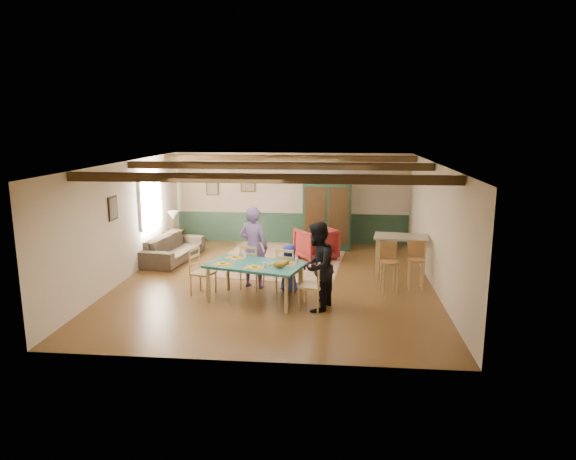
# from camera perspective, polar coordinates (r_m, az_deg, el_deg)

# --- Properties ---
(floor) EXTENTS (8.00, 8.00, 0.00)m
(floor) POSITION_cam_1_polar(r_m,az_deg,el_deg) (11.77, -1.36, -5.79)
(floor) COLOR #513216
(floor) RESTS_ON ground
(wall_back) EXTENTS (7.00, 0.02, 2.70)m
(wall_back) POSITION_cam_1_polar(r_m,az_deg,el_deg) (15.36, 0.38, 3.54)
(wall_back) COLOR beige
(wall_back) RESTS_ON floor
(wall_left) EXTENTS (0.02, 8.00, 2.70)m
(wall_left) POSITION_cam_1_polar(r_m,az_deg,el_deg) (12.34, -17.75, 0.94)
(wall_left) COLOR beige
(wall_left) RESTS_ON floor
(wall_right) EXTENTS (0.02, 8.00, 2.70)m
(wall_right) POSITION_cam_1_polar(r_m,az_deg,el_deg) (11.56, 16.10, 0.33)
(wall_right) COLOR beige
(wall_right) RESTS_ON floor
(ceiling) EXTENTS (7.00, 8.00, 0.02)m
(ceiling) POSITION_cam_1_polar(r_m,az_deg,el_deg) (11.25, -1.42, 7.44)
(ceiling) COLOR white
(ceiling) RESTS_ON wall_back
(wainscot_back) EXTENTS (6.95, 0.03, 0.90)m
(wainscot_back) POSITION_cam_1_polar(r_m,az_deg,el_deg) (15.49, 0.36, 0.23)
(wainscot_back) COLOR #1C3324
(wainscot_back) RESTS_ON floor
(ceiling_beam_front) EXTENTS (6.95, 0.16, 0.16)m
(ceiling_beam_front) POSITION_cam_1_polar(r_m,az_deg,el_deg) (8.99, -3.17, 5.75)
(ceiling_beam_front) COLOR black
(ceiling_beam_front) RESTS_ON ceiling
(ceiling_beam_mid) EXTENTS (6.95, 0.16, 0.16)m
(ceiling_beam_mid) POSITION_cam_1_polar(r_m,az_deg,el_deg) (11.66, -1.19, 7.14)
(ceiling_beam_mid) COLOR black
(ceiling_beam_mid) RESTS_ON ceiling
(ceiling_beam_back) EXTENTS (6.95, 0.16, 0.16)m
(ceiling_beam_back) POSITION_cam_1_polar(r_m,az_deg,el_deg) (14.24, 0.02, 7.99)
(ceiling_beam_back) COLOR black
(ceiling_beam_back) RESTS_ON ceiling
(window_left) EXTENTS (0.06, 1.60, 1.30)m
(window_left) POSITION_cam_1_polar(r_m,az_deg,el_deg) (13.86, -14.96, 3.08)
(window_left) COLOR white
(window_left) RESTS_ON wall_left
(picture_left_wall) EXTENTS (0.04, 0.42, 0.52)m
(picture_left_wall) POSITION_cam_1_polar(r_m,az_deg,el_deg) (11.72, -18.87, 2.30)
(picture_left_wall) COLOR gray
(picture_left_wall) RESTS_ON wall_left
(picture_back_a) EXTENTS (0.45, 0.04, 0.55)m
(picture_back_a) POSITION_cam_1_polar(r_m,az_deg,el_deg) (15.44, -4.46, 5.23)
(picture_back_a) COLOR gray
(picture_back_a) RESTS_ON wall_back
(picture_back_b) EXTENTS (0.38, 0.04, 0.48)m
(picture_back_b) POSITION_cam_1_polar(r_m,az_deg,el_deg) (15.68, -8.43, 4.69)
(picture_back_b) COLOR gray
(picture_back_b) RESTS_ON wall_back
(dining_table) EXTENTS (2.10, 1.52, 0.78)m
(dining_table) POSITION_cam_1_polar(r_m,az_deg,el_deg) (10.44, -3.66, -5.86)
(dining_table) COLOR #1D5C50
(dining_table) RESTS_ON floor
(dining_chair_far_left) EXTENTS (0.55, 0.56, 0.99)m
(dining_chair_far_left) POSITION_cam_1_polar(r_m,az_deg,el_deg) (11.23, -4.00, -4.03)
(dining_chair_far_left) COLOR tan
(dining_chair_far_left) RESTS_ON floor
(dining_chair_far_right) EXTENTS (0.55, 0.56, 0.99)m
(dining_chair_far_right) POSITION_cam_1_polar(r_m,az_deg,el_deg) (10.92, -0.01, -4.47)
(dining_chair_far_right) COLOR tan
(dining_chair_far_right) RESTS_ON floor
(dining_chair_end_left) EXTENTS (0.56, 0.55, 0.99)m
(dining_chair_end_left) POSITION_cam_1_polar(r_m,az_deg,el_deg) (10.95, -9.41, -4.59)
(dining_chair_end_left) COLOR tan
(dining_chair_end_left) RESTS_ON floor
(dining_chair_end_right) EXTENTS (0.56, 0.55, 0.99)m
(dining_chair_end_right) POSITION_cam_1_polar(r_m,az_deg,el_deg) (9.99, 2.66, -6.05)
(dining_chair_end_right) COLOR tan
(dining_chair_end_right) RESTS_ON floor
(person_man) EXTENTS (0.75, 0.59, 1.80)m
(person_man) POSITION_cam_1_polar(r_m,az_deg,el_deg) (11.20, -3.85, -1.93)
(person_man) COLOR slate
(person_man) RESTS_ON floor
(person_woman) EXTENTS (0.86, 0.98, 1.73)m
(person_woman) POSITION_cam_1_polar(r_m,az_deg,el_deg) (9.85, 3.26, -4.08)
(person_woman) COLOR black
(person_woman) RESTS_ON floor
(person_child) EXTENTS (0.59, 0.46, 1.05)m
(person_child) POSITION_cam_1_polar(r_m,az_deg,el_deg) (10.98, 0.15, -4.21)
(person_child) COLOR #26339A
(person_child) RESTS_ON floor
(cat) EXTENTS (0.40, 0.24, 0.19)m
(cat) POSITION_cam_1_polar(r_m,az_deg,el_deg) (9.99, -0.94, -3.74)
(cat) COLOR #BB7221
(cat) RESTS_ON dining_table
(place_setting_near_left) EXTENTS (0.49, 0.42, 0.11)m
(place_setting_near_left) POSITION_cam_1_polar(r_m,az_deg,el_deg) (10.34, -7.20, -3.53)
(place_setting_near_left) COLOR gold
(place_setting_near_left) RESTS_ON dining_table
(place_setting_near_center) EXTENTS (0.49, 0.42, 0.11)m
(place_setting_near_center) POSITION_cam_1_polar(r_m,az_deg,el_deg) (10.04, -3.77, -3.92)
(place_setting_near_center) COLOR gold
(place_setting_near_center) RESTS_ON dining_table
(place_setting_far_left) EXTENTS (0.49, 0.42, 0.11)m
(place_setting_far_left) POSITION_cam_1_polar(r_m,az_deg,el_deg) (10.78, -5.89, -2.85)
(place_setting_far_left) COLOR gold
(place_setting_far_left) RESTS_ON dining_table
(place_setting_far_right) EXTENTS (0.49, 0.42, 0.11)m
(place_setting_far_right) POSITION_cam_1_polar(r_m,az_deg,el_deg) (10.33, -0.18, -3.45)
(place_setting_far_right) COLOR gold
(place_setting_far_right) RESTS_ON dining_table
(area_rug) EXTENTS (3.55, 4.07, 0.01)m
(area_rug) POSITION_cam_1_polar(r_m,az_deg,el_deg) (13.60, -0.82, -3.34)
(area_rug) COLOR #C0B38B
(area_rug) RESTS_ON floor
(armoire) EXTENTS (1.53, 0.69, 2.12)m
(armoire) POSITION_cam_1_polar(r_m,az_deg,el_deg) (14.59, 4.30, 1.90)
(armoire) COLOR #143222
(armoire) RESTS_ON floor
(armchair) EXTENTS (1.28, 1.29, 0.85)m
(armchair) POSITION_cam_1_polar(r_m,az_deg,el_deg) (13.60, 3.13, -1.53)
(armchair) COLOR #541013
(armchair) RESTS_ON floor
(sofa) EXTENTS (1.16, 2.32, 0.65)m
(sofa) POSITION_cam_1_polar(r_m,az_deg,el_deg) (13.87, -12.58, -1.96)
(sofa) COLOR #392F23
(sofa) RESTS_ON floor
(end_table) EXTENTS (0.52, 0.52, 0.60)m
(end_table) POSITION_cam_1_polar(r_m,az_deg,el_deg) (14.80, -12.55, -1.19)
(end_table) COLOR black
(end_table) RESTS_ON floor
(table_lamp) EXTENTS (0.31, 0.31, 0.55)m
(table_lamp) POSITION_cam_1_polar(r_m,az_deg,el_deg) (14.68, -12.65, 1.00)
(table_lamp) COLOR beige
(table_lamp) RESTS_ON end_table
(counter_table) EXTENTS (1.29, 0.86, 1.01)m
(counter_table) POSITION_cam_1_polar(r_m,az_deg,el_deg) (12.21, 12.35, -2.95)
(counter_table) COLOR #B3A58B
(counter_table) RESTS_ON floor
(bar_stool_left) EXTENTS (0.43, 0.46, 1.08)m
(bar_stool_left) POSITION_cam_1_polar(r_m,az_deg,el_deg) (11.09, 11.17, -4.20)
(bar_stool_left) COLOR #9E6E3D
(bar_stool_left) RESTS_ON floor
(bar_stool_right) EXTENTS (0.40, 0.43, 1.05)m
(bar_stool_right) POSITION_cam_1_polar(r_m,az_deg,el_deg) (11.48, 14.02, -3.87)
(bar_stool_right) COLOR #9E6E3D
(bar_stool_right) RESTS_ON floor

